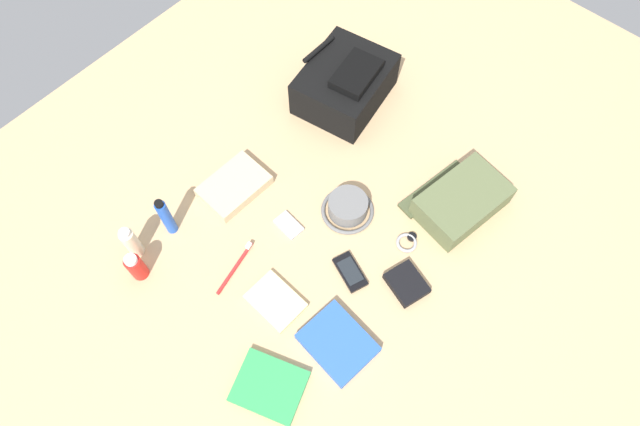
# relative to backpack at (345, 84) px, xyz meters

# --- Properties ---
(ground_plane) EXTENTS (2.64, 2.02, 0.02)m
(ground_plane) POSITION_rel_backpack_xyz_m (-0.40, -0.24, -0.08)
(ground_plane) COLOR tan
(ground_plane) RESTS_ON ground
(backpack) EXTENTS (0.34, 0.29, 0.17)m
(backpack) POSITION_rel_backpack_xyz_m (0.00, 0.00, 0.00)
(backpack) COLOR black
(backpack) RESTS_ON ground_plane
(toiletry_pouch) EXTENTS (0.29, 0.25, 0.08)m
(toiletry_pouch) POSITION_rel_backpack_xyz_m (-0.09, -0.53, -0.03)
(toiletry_pouch) COLOR #56603D
(toiletry_pouch) RESTS_ON ground_plane
(bucket_hat) EXTENTS (0.16, 0.16, 0.06)m
(bucket_hat) POSITION_rel_backpack_xyz_m (-0.32, -0.29, -0.05)
(bucket_hat) COLOR slate
(bucket_hat) RESTS_ON ground_plane
(sunscreen_spray) EXTENTS (0.05, 0.05, 0.11)m
(sunscreen_spray) POSITION_rel_backpack_xyz_m (-0.87, 0.03, -0.02)
(sunscreen_spray) COLOR red
(sunscreen_spray) RESTS_ON ground_plane
(lotion_bottle) EXTENTS (0.04, 0.04, 0.13)m
(lotion_bottle) POSITION_rel_backpack_xyz_m (-0.83, 0.09, -0.01)
(lotion_bottle) COLOR beige
(lotion_bottle) RESTS_ON ground_plane
(deodorant_spray) EXTENTS (0.03, 0.03, 0.17)m
(deodorant_spray) POSITION_rel_backpack_xyz_m (-0.72, 0.07, 0.01)
(deodorant_spray) COLOR blue
(deodorant_spray) RESTS_ON ground_plane
(paperback_novel) EXTENTS (0.20, 0.21, 0.02)m
(paperback_novel) POSITION_rel_backpack_xyz_m (-0.85, -0.47, -0.06)
(paperback_novel) COLOR #2D934C
(paperback_novel) RESTS_ON ground_plane
(travel_guidebook) EXTENTS (0.17, 0.20, 0.03)m
(travel_guidebook) POSITION_rel_backpack_xyz_m (-0.65, -0.53, -0.06)
(travel_guidebook) COLOR blue
(travel_guidebook) RESTS_ON ground_plane
(cell_phone) EXTENTS (0.09, 0.13, 0.01)m
(cell_phone) POSITION_rel_backpack_xyz_m (-0.47, -0.42, -0.07)
(cell_phone) COLOR black
(cell_phone) RESTS_ON ground_plane
(media_player) EXTENTS (0.06, 0.09, 0.01)m
(media_player) POSITION_rel_backpack_xyz_m (-0.48, -0.19, -0.07)
(media_player) COLOR #B7B7BC
(media_player) RESTS_ON ground_plane
(wristwatch) EXTENTS (0.07, 0.06, 0.01)m
(wristwatch) POSITION_rel_backpack_xyz_m (-0.29, -0.49, -0.07)
(wristwatch) COLOR #99999E
(wristwatch) RESTS_ON ground_plane
(toothbrush) EXTENTS (0.18, 0.05, 0.02)m
(toothbrush) POSITION_rel_backpack_xyz_m (-0.67, -0.16, -0.07)
(toothbrush) COLOR red
(toothbrush) RESTS_ON ground_plane
(wallet) EXTENTS (0.12, 0.13, 0.02)m
(wallet) POSITION_rel_backpack_xyz_m (-0.39, -0.56, -0.06)
(wallet) COLOR black
(wallet) RESTS_ON ground_plane
(notepad) EXTENTS (0.12, 0.15, 0.02)m
(notepad) POSITION_rel_backpack_xyz_m (-0.68, -0.32, -0.06)
(notepad) COLOR beige
(notepad) RESTS_ON ground_plane
(folded_towel) EXTENTS (0.21, 0.15, 0.04)m
(folded_towel) POSITION_rel_backpack_xyz_m (-0.50, 0.02, -0.05)
(folded_towel) COLOR #C6B289
(folded_towel) RESTS_ON ground_plane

